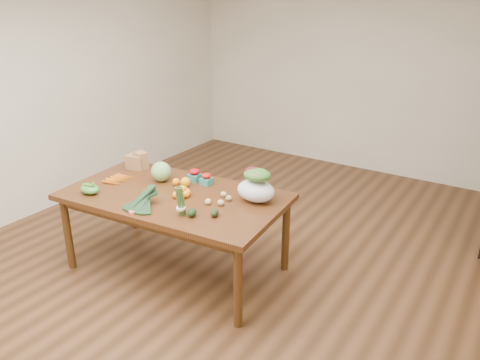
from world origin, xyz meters
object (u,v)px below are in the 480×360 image
Objects in this scene: paper_bag at (136,160)px; cabbage at (161,172)px; asparagus_bundle at (181,201)px; kale_bunch at (140,200)px; salad_bag at (256,187)px; mandarin_cluster at (183,191)px; dining_table at (176,232)px.

cabbage reaches higher than paper_bag.
asparagus_bundle is (1.06, -0.58, 0.04)m from paper_bag.
asparagus_bundle reaches higher than kale_bunch.
asparagus_bundle is at bearing -121.76° from salad_bag.
asparagus_bundle is at bearing -28.78° from paper_bag.
mandarin_cluster is 0.42m from kale_bunch.
asparagus_bundle reaches higher than dining_table.
salad_bag is (0.35, 0.56, 0.00)m from asparagus_bundle.
paper_bag is 0.73× the size of salad_bag.
salad_bag is at bearing 16.86° from dining_table.
asparagus_bundle is (0.23, -0.31, 0.08)m from mandarin_cluster.
mandarin_cluster is (0.39, -0.16, -0.05)m from cabbage.
paper_bag is at bearing 131.26° from kale_bunch.
paper_bag reaches higher than kale_bunch.
paper_bag reaches higher than mandarin_cluster.
kale_bunch reaches higher than dining_table.
paper_bag is at bearing 146.31° from asparagus_bundle.
cabbage is 0.47× the size of kale_bunch.
dining_table is at bearing -158.24° from salad_bag.
mandarin_cluster is at bearing -18.35° from paper_bag.
salad_bag is (0.97, 0.10, 0.04)m from cabbage.
mandarin_cluster is 0.54× the size of salad_bag.
cabbage is (-0.30, 0.17, 0.47)m from dining_table.
mandarin_cluster is at bearing -21.94° from cabbage.
paper_bag is 0.45m from cabbage.
asparagus_bundle is (0.62, -0.46, 0.03)m from cabbage.
dining_table is at bearing -30.06° from cabbage.
paper_bag is 0.97× the size of asparagus_bundle.
paper_bag is 1.35× the size of mandarin_cluster.
mandarin_cluster is 0.72× the size of asparagus_bundle.
cabbage is 0.56× the size of salad_bag.
paper_bag is 1.21m from asparagus_bundle.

